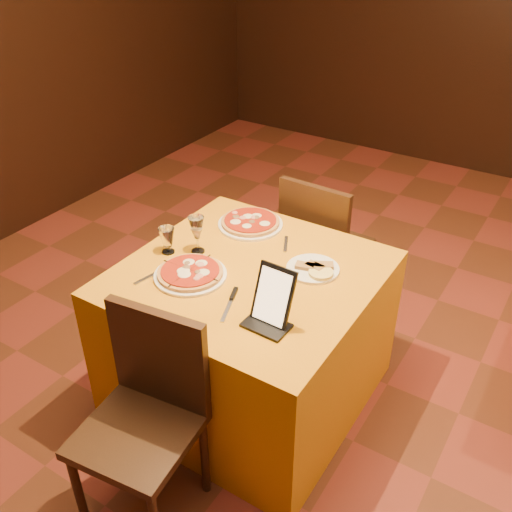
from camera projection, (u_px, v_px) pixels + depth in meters
The scene contains 13 objects.
floor at pixel (353, 442), 2.70m from camera, with size 6.00×7.00×0.01m, color #5E2D19.
main_table at pixel (250, 335), 2.77m from camera, with size 1.10×1.10×0.75m, color orange.
chair_main_near at pixel (137, 434), 2.17m from camera, with size 0.38×0.38×0.91m, color black, non-canonical shape.
chair_main_far at pixel (327, 245), 3.33m from camera, with size 0.48×0.48×0.91m, color black, non-canonical shape.
pizza_near at pixel (190, 274), 2.53m from camera, with size 0.33×0.33×0.03m.
pizza_far at pixel (250, 223), 2.92m from camera, with size 0.33×0.33×0.03m.
cutlet_dish at pixel (313, 268), 2.57m from camera, with size 0.24×0.24×0.03m.
wine_glass at pixel (197, 234), 2.66m from camera, with size 0.08×0.08×0.19m, color tan, non-canonical shape.
water_glass at pixel (167, 240), 2.67m from camera, with size 0.07×0.07×0.13m, color silver, non-canonical shape.
tablet at pixel (273, 296), 2.21m from camera, with size 0.16×0.01×0.24m, color black.
knife at pixel (229, 307), 2.35m from camera, with size 0.21×0.02×0.01m, color #B1B1B8.
fork_near at pixel (149, 277), 2.53m from camera, with size 0.16×0.02×0.01m, color #A8A9AE.
fork_far at pixel (286, 244), 2.77m from camera, with size 0.14×0.02×0.01m, color #A5A5AB.
Camera 1 is at (0.57, -1.77, 2.19)m, focal length 40.00 mm.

